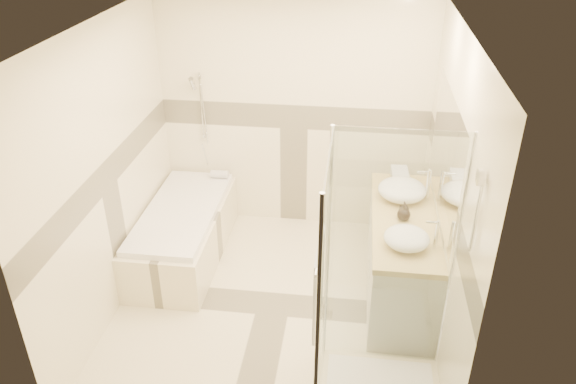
# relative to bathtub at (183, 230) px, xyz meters

# --- Properties ---
(room) EXTENTS (2.82, 3.02, 2.52)m
(room) POSITION_rel_bathtub_xyz_m (1.08, -0.64, 0.95)
(room) COLOR beige
(room) RESTS_ON ground
(bathtub) EXTENTS (0.75, 1.70, 0.56)m
(bathtub) POSITION_rel_bathtub_xyz_m (0.00, 0.00, 0.00)
(bathtub) COLOR beige
(bathtub) RESTS_ON ground
(vanity) EXTENTS (0.58, 1.62, 0.85)m
(vanity) POSITION_rel_bathtub_xyz_m (2.15, -0.35, 0.12)
(vanity) COLOR white
(vanity) RESTS_ON ground
(shower_enclosure) EXTENTS (0.96, 0.93, 2.04)m
(shower_enclosure) POSITION_rel_bathtub_xyz_m (1.86, -1.62, 0.20)
(shower_enclosure) COLOR beige
(shower_enclosure) RESTS_ON ground
(vessel_sink_near) EXTENTS (0.44, 0.44, 0.18)m
(vessel_sink_near) POSITION_rel_bathtub_xyz_m (2.13, -0.03, 0.63)
(vessel_sink_near) COLOR white
(vessel_sink_near) RESTS_ON vanity
(vessel_sink_far) EXTENTS (0.37, 0.37, 0.15)m
(vessel_sink_far) POSITION_rel_bathtub_xyz_m (2.13, -0.80, 0.62)
(vessel_sink_far) COLOR white
(vessel_sink_far) RESTS_ON vanity
(faucet_near) EXTENTS (0.12, 0.03, 0.30)m
(faucet_near) POSITION_rel_bathtub_xyz_m (2.34, -0.03, 0.72)
(faucet_near) COLOR silver
(faucet_near) RESTS_ON vanity
(faucet_far) EXTENTS (0.10, 0.03, 0.25)m
(faucet_far) POSITION_rel_bathtub_xyz_m (2.35, -0.80, 0.69)
(faucet_far) COLOR silver
(faucet_far) RESTS_ON vanity
(amenity_bottle_a) EXTENTS (0.08, 0.08, 0.15)m
(amenity_bottle_a) POSITION_rel_bathtub_xyz_m (2.13, -0.36, 0.62)
(amenity_bottle_a) COLOR black
(amenity_bottle_a) RESTS_ON vanity
(amenity_bottle_b) EXTENTS (0.15, 0.15, 0.15)m
(amenity_bottle_b) POSITION_rel_bathtub_xyz_m (2.13, -0.40, 0.62)
(amenity_bottle_b) COLOR black
(amenity_bottle_b) RESTS_ON vanity
(folded_towels) EXTENTS (0.17, 0.27, 0.09)m
(folded_towels) POSITION_rel_bathtub_xyz_m (2.13, 0.37, 0.59)
(folded_towels) COLOR silver
(folded_towels) RESTS_ON vanity
(rolled_towel) EXTENTS (0.19, 0.09, 0.09)m
(rolled_towel) POSITION_rel_bathtub_xyz_m (0.23, 0.70, 0.30)
(rolled_towel) COLOR silver
(rolled_towel) RESTS_ON bathtub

